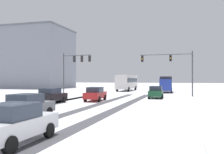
# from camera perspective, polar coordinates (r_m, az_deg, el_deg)

# --- Properties ---
(wheel_track_left_lane) EXTENTS (1.09, 36.93, 0.01)m
(wheel_track_left_lane) POSITION_cam_1_polar(r_m,az_deg,el_deg) (25.63, -16.34, -6.19)
(wheel_track_left_lane) COLOR #4C4C51
(wheel_track_left_lane) RESTS_ON ground
(wheel_track_right_lane) EXTENTS (1.00, 36.93, 0.01)m
(wheel_track_right_lane) POSITION_cam_1_polar(r_m,az_deg,el_deg) (23.22, -4.88, -6.81)
(wheel_track_right_lane) COLOR #4C4C51
(wheel_track_right_lane) RESTS_ON ground
(wheel_track_center) EXTENTS (1.04, 36.93, 0.01)m
(wheel_track_center) POSITION_cam_1_polar(r_m,az_deg,el_deg) (22.39, 1.86, -7.05)
(wheel_track_center) COLOR #4C4C51
(wheel_track_center) RESTS_ON ground
(wheel_track_oncoming) EXTENTS (1.01, 36.93, 0.01)m
(wheel_track_oncoming) POSITION_cam_1_polar(r_m,az_deg,el_deg) (25.58, -16.18, -6.20)
(wheel_track_oncoming) COLOR #4C4C51
(wheel_track_oncoming) RESTS_ON ground
(sidewalk_kerb_right) EXTENTS (4.00, 36.93, 0.12)m
(sidewalk_kerb_right) POSITION_cam_1_polar(r_m,az_deg,el_deg) (20.26, 23.92, -7.56)
(sidewalk_kerb_right) COLOR white
(sidewalk_kerb_right) RESTS_ON ground
(traffic_signal_near_right) EXTENTS (7.55, 0.44, 6.50)m
(traffic_signal_near_right) POSITION_cam_1_polar(r_m,az_deg,el_deg) (36.47, 13.90, 2.93)
(traffic_signal_near_right) COLOR #47474C
(traffic_signal_near_right) RESTS_ON ground
(traffic_signal_near_left) EXTENTS (4.70, 0.57, 6.50)m
(traffic_signal_near_left) POSITION_cam_1_polar(r_m,az_deg,el_deg) (37.72, -8.69, 2.88)
(traffic_signal_near_left) COLOR #47474C
(traffic_signal_near_left) RESTS_ON ground
(car_dark_green_lead) EXTENTS (1.92, 4.15, 1.62)m
(car_dark_green_lead) POSITION_cam_1_polar(r_m,az_deg,el_deg) (33.39, 10.10, -3.44)
(car_dark_green_lead) COLOR #194C2D
(car_dark_green_lead) RESTS_ON ground
(car_red_second) EXTENTS (1.99, 4.18, 1.62)m
(car_red_second) POSITION_cam_1_polar(r_m,az_deg,el_deg) (28.94, -3.88, -3.92)
(car_red_second) COLOR red
(car_red_second) RESTS_ON ground
(car_black_third) EXTENTS (1.95, 4.16, 1.62)m
(car_black_third) POSITION_cam_1_polar(r_m,az_deg,el_deg) (26.56, -13.97, -4.23)
(car_black_third) COLOR black
(car_black_third) RESTS_ON ground
(car_grey_fourth) EXTENTS (1.96, 4.16, 1.62)m
(car_grey_fourth) POSITION_cam_1_polar(r_m,az_deg,el_deg) (17.01, -19.07, -6.38)
(car_grey_fourth) COLOR slate
(car_grey_fourth) RESTS_ON ground
(car_white_fifth) EXTENTS (1.86, 4.11, 1.62)m
(car_white_fifth) POSITION_cam_1_polar(r_m,az_deg,el_deg) (10.78, -21.71, -9.88)
(car_white_fifth) COLOR silver
(car_white_fifth) RESTS_ON ground
(bus_oncoming) EXTENTS (2.81, 11.04, 3.38)m
(bus_oncoming) POSITION_cam_1_polar(r_m,az_deg,el_deg) (53.85, 3.51, -1.04)
(bus_oncoming) COLOR silver
(bus_oncoming) RESTS_ON ground
(box_truck_delivery) EXTENTS (2.51, 7.47, 3.02)m
(box_truck_delivery) POSITION_cam_1_polar(r_m,az_deg,el_deg) (48.29, 12.35, -1.53)
(box_truck_delivery) COLOR #233899
(box_truck_delivery) RESTS_ON ground
(office_building_far_left_block) EXTENTS (21.59, 15.33, 16.66)m
(office_building_far_left_block) POSITION_cam_1_polar(r_m,az_deg,el_deg) (73.82, -18.30, 4.09)
(office_building_far_left_block) COLOR gray
(office_building_far_left_block) RESTS_ON ground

